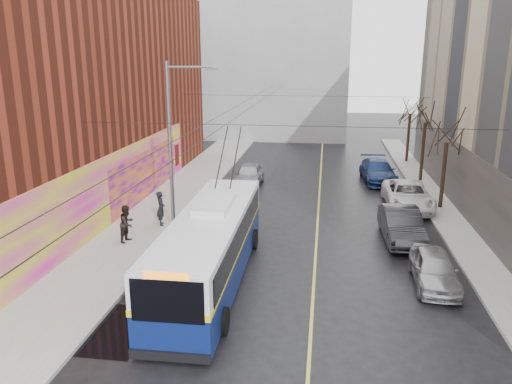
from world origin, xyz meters
TOP-DOWN VIEW (x-y plane):
  - ground at (0.00, 0.00)m, footprint 140.00×140.00m
  - sidewalk_left at (-8.00, 12.00)m, footprint 4.00×60.00m
  - sidewalk_right at (9.00, 12.00)m, footprint 2.00×60.00m
  - lane_line at (1.50, 14.00)m, footprint 0.12×50.00m
  - building_left at (-15.99, 13.99)m, footprint 12.11×36.00m
  - building_far at (-6.00, 44.99)m, footprint 20.50×12.10m
  - streetlight_pole at (-6.14, 10.00)m, footprint 2.65×0.60m
  - catenary_wires at (-2.54, 14.77)m, footprint 18.00×60.00m
  - tree_near at (9.00, 16.00)m, footprint 3.20×3.20m
  - tree_mid at (9.00, 23.00)m, footprint 3.20×3.20m
  - tree_far at (9.00, 30.00)m, footprint 3.20×3.20m
  - puddle at (-5.31, -0.25)m, footprint 2.31×3.53m
  - pigeons_flying at (-2.19, 10.20)m, footprint 3.98×2.91m
  - trolleybus at (-2.81, 3.95)m, footprint 2.97×12.27m
  - parked_car_a at (6.43, 4.95)m, footprint 1.80×4.29m
  - parked_car_b at (5.80, 10.12)m, footprint 1.97×5.15m
  - parked_car_c at (7.00, 16.07)m, footprint 2.75×5.85m
  - parked_car_d at (5.80, 22.66)m, footprint 2.69×5.78m
  - following_car at (-3.69, 20.20)m, footprint 1.97×4.71m
  - pedestrian_a at (-7.10, 10.35)m, footprint 0.68×0.82m
  - pedestrian_b at (-7.97, 7.66)m, footprint 0.89×1.05m

SIDE VIEW (x-z plane):
  - ground at x=0.00m, z-range 0.00..0.00m
  - lane_line at x=1.50m, z-range 0.00..0.01m
  - puddle at x=-5.31m, z-range 0.00..0.01m
  - sidewalk_left at x=-8.00m, z-range 0.00..0.15m
  - sidewalk_right at x=9.00m, z-range 0.00..0.15m
  - parked_car_a at x=6.43m, z-range 0.00..1.45m
  - following_car at x=-3.69m, z-range 0.00..1.59m
  - parked_car_c at x=7.00m, z-range 0.00..1.62m
  - parked_car_d at x=5.80m, z-range 0.00..1.63m
  - parked_car_b at x=5.80m, z-range 0.00..1.68m
  - pedestrian_b at x=-7.97m, z-range 0.15..2.05m
  - pedestrian_a at x=-7.10m, z-range 0.15..2.07m
  - trolleybus at x=-2.81m, z-range -1.28..4.50m
  - streetlight_pole at x=-6.14m, z-range 0.35..9.35m
  - tree_near at x=9.00m, z-range 1.78..8.18m
  - tree_far at x=9.00m, z-range 1.86..8.43m
  - tree_mid at x=9.00m, z-range 1.91..8.59m
  - catenary_wires at x=-2.54m, z-range 6.13..6.36m
  - building_left at x=-15.99m, z-range -0.01..13.99m
  - pigeons_flying at x=-2.19m, z-range 6.93..8.10m
  - building_far at x=-6.00m, z-range 0.02..18.02m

